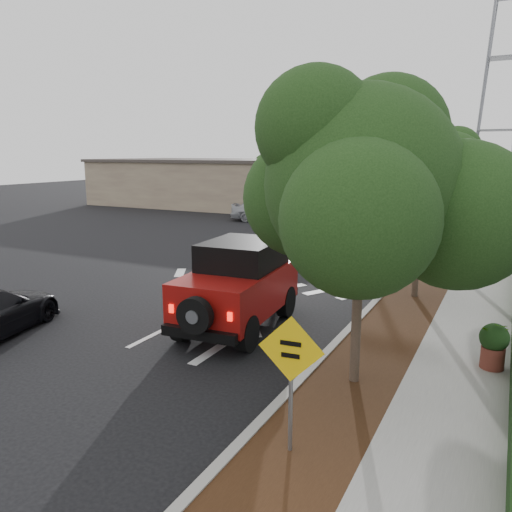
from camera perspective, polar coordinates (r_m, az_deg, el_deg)
The scene contains 17 objects.
ground at distance 13.81m, azimuth -11.44°, elevation -8.74°, with size 120.00×120.00×0.00m, color black.
curb at distance 22.81m, azimuth 17.54°, elevation -0.70°, with size 0.20×70.00×0.15m, color #9E9B93.
planting_strip at distance 22.67m, azimuth 20.02°, elevation -0.97°, with size 1.80×70.00×0.12m, color black.
sidewalk at distance 22.54m, azimuth 24.81°, elevation -1.43°, with size 2.00×70.00×0.12m, color gray.
commercial_building at distance 46.85m, azimuth -3.97°, elevation 8.33°, with size 22.00×12.00×4.00m, color #7D6856.
transmission_tower at distance 58.26m, azimuth 25.10°, elevation 5.96°, with size 7.00×4.00×28.00m, color slate, non-canonical shape.
street_tree_near at distance 10.97m, azimuth 11.09°, elevation -14.30°, with size 3.80×3.80×5.92m, color black, non-canonical shape.
street_tree_mid at distance 17.40m, azimuth 17.62°, elevation -4.75°, with size 3.20×3.20×5.32m, color black, non-canonical shape.
street_tree_far at distance 23.66m, azimuth 20.33°, elevation -0.64°, with size 3.40×3.40×5.62m, color black, non-canonical shape.
light_pole_a at distance 39.20m, azimuth 5.00°, elevation 4.72°, with size 2.00×0.22×9.00m, color slate, non-canonical shape.
light_pole_b at distance 50.75m, azimuth 9.13°, elevation 6.21°, with size 2.00×0.22×9.00m, color slate, non-canonical shape.
red_jeep at distance 13.85m, azimuth -1.71°, elevation -3.16°, with size 2.40×4.79×2.39m.
silver_suv_ahead at distance 24.10m, azimuth 12.32°, elevation 1.85°, with size 2.47×5.35×1.49m, color #9FA1A7.
silver_sedan_oncoming at distance 27.07m, azimuth 7.05°, elevation 3.23°, with size 1.70×4.89×1.61m, color #ACAEB3.
parked_suv at distance 35.45m, azimuth 1.16°, elevation 5.38°, with size 1.98×4.93×1.68m, color #9FA2A7.
speed_hump_sign at distance 7.87m, azimuth 4.00°, elevation -12.44°, with size 1.05×0.13×2.25m.
terracotta_planter at distance 12.19m, azimuth 25.55°, elevation -8.82°, with size 0.62×0.62×1.09m.
Camera 1 is at (8.20, -10.03, 4.78)m, focal length 35.00 mm.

